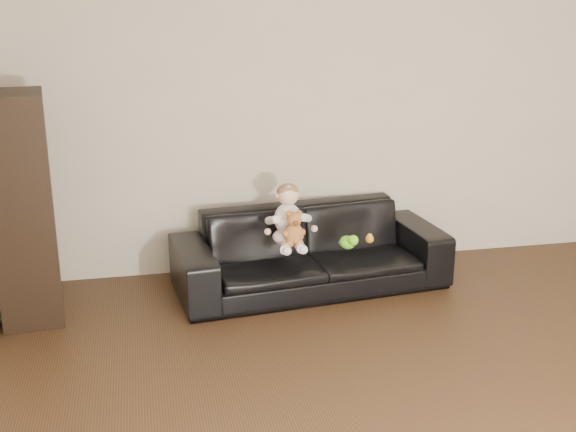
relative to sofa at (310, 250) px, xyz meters
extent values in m
plane|color=#BEB4A0|center=(0.28, 0.50, 1.00)|extent=(5.00, 0.00, 5.00)
imported|color=black|center=(0.00, 0.00, 0.00)|extent=(2.11, 1.01, 0.59)
cube|color=black|center=(-2.01, -0.12, 0.48)|extent=(0.45, 0.58, 1.56)
cube|color=silver|center=(-1.99, -0.12, 0.84)|extent=(0.21, 0.27, 0.28)
ellipsoid|color=#FCD4DD|center=(-0.19, -0.10, 0.16)|extent=(0.25, 0.23, 0.12)
ellipsoid|color=white|center=(-0.19, -0.08, 0.29)|extent=(0.22, 0.19, 0.24)
sphere|color=beige|center=(-0.19, -0.10, 0.47)|extent=(0.17, 0.17, 0.16)
ellipsoid|color=#8C603F|center=(-0.19, -0.09, 0.50)|extent=(0.18, 0.18, 0.11)
cylinder|color=#FCD4DD|center=(-0.24, -0.24, 0.14)|extent=(0.09, 0.20, 0.08)
cylinder|color=#FCD4DD|center=(-0.15, -0.24, 0.14)|extent=(0.09, 0.20, 0.08)
sphere|color=white|center=(-0.25, -0.34, 0.14)|extent=(0.07, 0.07, 0.06)
sphere|color=white|center=(-0.14, -0.34, 0.14)|extent=(0.07, 0.07, 0.06)
cylinder|color=white|center=(-0.32, -0.14, 0.30)|extent=(0.08, 0.17, 0.11)
cylinder|color=white|center=(-0.07, -0.14, 0.30)|extent=(0.08, 0.17, 0.11)
ellipsoid|color=#A5672F|center=(-0.18, -0.24, 0.23)|extent=(0.16, 0.14, 0.16)
sphere|color=#A5672F|center=(-0.18, -0.26, 0.34)|extent=(0.12, 0.12, 0.11)
sphere|color=#A5672F|center=(-0.22, -0.25, 0.38)|extent=(0.05, 0.05, 0.04)
sphere|color=#A5672F|center=(-0.15, -0.25, 0.38)|extent=(0.05, 0.05, 0.04)
sphere|color=#593819|center=(-0.18, -0.31, 0.33)|extent=(0.05, 0.05, 0.04)
ellipsoid|color=#64E51A|center=(0.21, -0.27, 0.14)|extent=(0.14, 0.16, 0.09)
sphere|color=orange|center=(0.40, -0.19, 0.13)|extent=(0.08, 0.08, 0.06)
cylinder|color=#1B8CDC|center=(0.22, -0.17, 0.10)|extent=(0.12, 0.12, 0.01)
camera|label=1|loc=(-1.22, -4.99, 1.89)|focal=45.00mm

